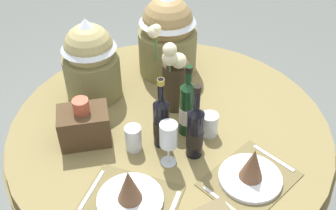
{
  "coord_description": "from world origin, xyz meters",
  "views": [
    {
      "loc": [
        -0.27,
        -1.3,
        1.94
      ],
      "look_at": [
        0.0,
        0.03,
        0.82
      ],
      "focal_mm": 43.31,
      "sensor_mm": 36.0,
      "label": 1
    }
  ],
  "objects": [
    {
      "name": "gift_tub_back_centre",
      "position": [
        0.08,
        0.42,
        0.97
      ],
      "size": [
        0.29,
        0.29,
        0.43
      ],
      "color": "olive",
      "rests_on": "dining_table"
    },
    {
      "name": "wine_bottle_left",
      "position": [
        0.06,
        -0.06,
        0.87
      ],
      "size": [
        0.07,
        0.07,
        0.34
      ],
      "color": "#143819",
      "rests_on": "dining_table"
    },
    {
      "name": "tumbler_near_right",
      "position": [
        0.15,
        -0.09,
        0.79
      ],
      "size": [
        0.07,
        0.07,
        0.1
      ],
      "primitive_type": "cylinder",
      "color": "silver",
      "rests_on": "dining_table"
    },
    {
      "name": "flower_vase",
      "position": [
        0.04,
        0.12,
        0.91
      ],
      "size": [
        0.17,
        0.15,
        0.41
      ],
      "color": "#332819",
      "rests_on": "dining_table"
    },
    {
      "name": "wine_glass_left",
      "position": [
        -0.05,
        -0.22,
        0.88
      ],
      "size": [
        0.07,
        0.07,
        0.2
      ],
      "color": "silver",
      "rests_on": "dining_table"
    },
    {
      "name": "wine_bottle_centre",
      "position": [
        -0.06,
        -0.11,
        0.86
      ],
      "size": [
        0.07,
        0.07,
        0.33
      ],
      "color": "black",
      "rests_on": "dining_table"
    },
    {
      "name": "place_setting_right",
      "position": [
        0.24,
        -0.37,
        0.79
      ],
      "size": [
        0.43,
        0.4,
        0.16
      ],
      "color": "brown",
      "rests_on": "dining_table"
    },
    {
      "name": "dining_table",
      "position": [
        0.0,
        0.0,
        0.61
      ],
      "size": [
        1.43,
        1.43,
        0.74
      ],
      "color": "olive",
      "rests_on": "ground"
    },
    {
      "name": "tumbler_mid",
      "position": [
        -0.17,
        -0.12,
        0.8
      ],
      "size": [
        0.07,
        0.07,
        0.11
      ],
      "primitive_type": "cylinder",
      "color": "silver",
      "rests_on": "dining_table"
    },
    {
      "name": "place_setting_left",
      "position": [
        -0.22,
        -0.38,
        0.79
      ],
      "size": [
        0.42,
        0.4,
        0.16
      ],
      "color": "brown",
      "rests_on": "dining_table"
    },
    {
      "name": "woven_basket_side_left",
      "position": [
        -0.36,
        -0.02,
        0.82
      ],
      "size": [
        0.2,
        0.15,
        0.21
      ],
      "color": "#47331E",
      "rests_on": "dining_table"
    },
    {
      "name": "gift_tub_back_left",
      "position": [
        -0.31,
        0.28,
        0.95
      ],
      "size": [
        0.26,
        0.26,
        0.4
      ],
      "color": "olive",
      "rests_on": "dining_table"
    },
    {
      "name": "wine_bottle_rear",
      "position": [
        0.06,
        -0.19,
        0.87
      ],
      "size": [
        0.07,
        0.07,
        0.34
      ],
      "color": "black",
      "rests_on": "dining_table"
    }
  ]
}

